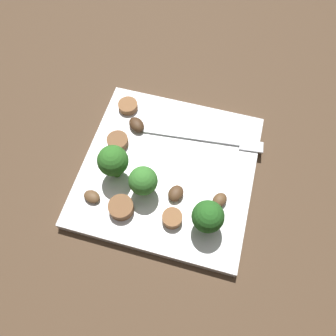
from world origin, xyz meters
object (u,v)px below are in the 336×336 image
Objects in this scene: sausage_slice_2 at (172,218)px; mushroom_1 at (137,125)px; plate at (168,170)px; sausage_slice_3 at (118,141)px; sausage_slice_0 at (128,106)px; mushroom_3 at (176,193)px; fork at (212,140)px; mushroom_2 at (92,197)px; broccoli_floret_2 at (113,161)px; sausage_slice_1 at (121,207)px; mushroom_0 at (220,200)px; broccoli_floret_0 at (208,217)px; broccoli_floret_1 at (143,181)px.

mushroom_1 is at bearing 125.06° from sausage_slice_2.
sausage_slice_3 reaches higher than plate.
mushroom_3 reaches higher than sausage_slice_0.
mushroom_2 is (-0.14, -0.13, 0.00)m from fork.
broccoli_floret_2 is 2.26× the size of sausage_slice_2.
sausage_slice_1 is 0.13m from mushroom_1.
mushroom_2 is 0.94× the size of mushroom_3.
mushroom_0 is at bearing -17.49° from sausage_slice_3.
sausage_slice_2 reaches higher than sausage_slice_0.
sausage_slice_1 is at bearing -176.93° from sausage_slice_2.
mushroom_2 is 0.11m from mushroom_3.
mushroom_1 is (-0.02, 0.13, -0.00)m from sausage_slice_1.
broccoli_floret_0 is 2.17× the size of mushroom_3.
plate is 1.34× the size of fork.
broccoli_floret_1 is 2.19× the size of mushroom_2.
sausage_slice_3 is 1.10× the size of mushroom_1.
broccoli_floret_1 is 0.86× the size of broccoli_floret_2.
broccoli_floret_2 reaches higher than mushroom_1.
sausage_slice_0 is (-0.14, 0.03, 0.00)m from fork.
broccoli_floret_0 is 1.91× the size of mushroom_1.
plate is 0.05m from mushroom_3.
mushroom_0 and mushroom_3 have the same top height.
mushroom_1 is (-0.14, 0.09, 0.00)m from mushroom_0.
sausage_slice_1 is at bearing -74.59° from sausage_slice_0.
sausage_slice_1 is 0.10m from sausage_slice_3.
fork is (0.05, 0.06, 0.01)m from plate.
mushroom_2 is (-0.16, -0.00, -0.03)m from broccoli_floret_0.
fork is 0.12m from mushroom_1.
mushroom_3 is at bearing -47.33° from mushroom_1.
sausage_slice_2 reaches higher than mushroom_2.
broccoli_floret_1 is (-0.07, -0.10, 0.03)m from fork.
sausage_slice_0 is (-0.07, 0.13, -0.03)m from broccoli_floret_1.
plate is at bearing -40.58° from mushroom_1.
mushroom_1 is at bearing 62.72° from sausage_slice_3.
mushroom_3 is at bearing -173.78° from mushroom_0.
sausage_slice_2 and mushroom_0 have the same top height.
sausage_slice_1 is at bearing -68.21° from sausage_slice_3.
mushroom_1 reaches higher than fork.
sausage_slice_3 reaches higher than sausage_slice_0.
broccoli_floret_2 is 0.15m from mushroom_0.
mushroom_1 is at bearing 177.30° from fork.
mushroom_2 is at bearing -114.79° from broccoli_floret_2.
mushroom_3 is (0.02, -0.04, 0.01)m from plate.
mushroom_0 is (0.15, -0.00, -0.03)m from broccoli_floret_2.
broccoli_floret_2 reaches higher than sausage_slice_2.
sausage_slice_1 and mushroom_1 have the same top height.
plate is 7.80× the size of sausage_slice_3.
broccoli_floret_2 reaches higher than plate.
broccoli_floret_1 reaches higher than fork.
mushroom_0 is 0.17m from mushroom_2.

